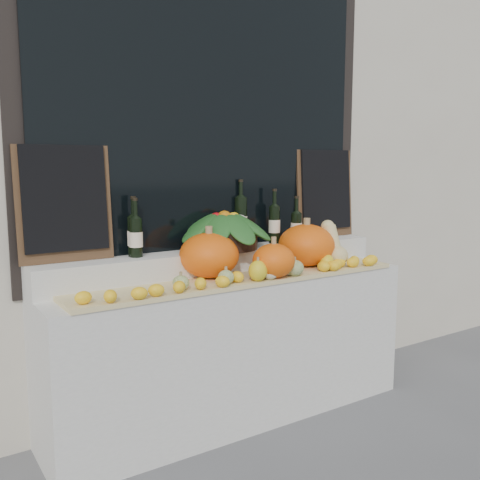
% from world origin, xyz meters
% --- Properties ---
extents(storefront_facade, '(7.00, 0.94, 4.50)m').
position_xyz_m(storefront_facade, '(0.00, 2.25, 2.25)').
color(storefront_facade, beige).
rests_on(storefront_facade, ground).
extents(display_sill, '(2.30, 0.55, 0.88)m').
position_xyz_m(display_sill, '(0.00, 1.52, 0.44)').
color(display_sill, silver).
rests_on(display_sill, ground).
extents(rear_tier, '(2.30, 0.25, 0.16)m').
position_xyz_m(rear_tier, '(0.00, 1.68, 0.96)').
color(rear_tier, silver).
rests_on(rear_tier, display_sill).
extents(straw_bedding, '(2.10, 0.32, 0.02)m').
position_xyz_m(straw_bedding, '(0.00, 1.40, 0.89)').
color(straw_bedding, tan).
rests_on(straw_bedding, display_sill).
extents(pumpkin_left, '(0.40, 0.40, 0.26)m').
position_xyz_m(pumpkin_left, '(-0.17, 1.52, 1.04)').
color(pumpkin_left, '#FF630D').
rests_on(pumpkin_left, straw_bedding).
extents(pumpkin_right, '(0.45, 0.45, 0.27)m').
position_xyz_m(pumpkin_right, '(0.54, 1.49, 1.04)').
color(pumpkin_right, '#FF630D').
rests_on(pumpkin_right, straw_bedding).
extents(pumpkin_center, '(0.32, 0.32, 0.20)m').
position_xyz_m(pumpkin_center, '(0.14, 1.31, 1.00)').
color(pumpkin_center, '#FF630D').
rests_on(pumpkin_center, straw_bedding).
extents(butternut_squash, '(0.15, 0.21, 0.29)m').
position_xyz_m(butternut_squash, '(0.70, 1.40, 1.03)').
color(butternut_squash, '#DFC783').
rests_on(butternut_squash, straw_bedding).
extents(decorative_gourds, '(1.11, 0.15, 0.14)m').
position_xyz_m(decorative_gourds, '(0.11, 1.30, 0.95)').
color(decorative_gourds, '#407021').
rests_on(decorative_gourds, straw_bedding).
extents(lemon_heap, '(2.20, 0.16, 0.06)m').
position_xyz_m(lemon_heap, '(0.00, 1.29, 0.94)').
color(lemon_heap, yellow).
rests_on(lemon_heap, straw_bedding).
extents(produce_bowl, '(0.62, 0.62, 0.25)m').
position_xyz_m(produce_bowl, '(0.02, 1.66, 1.16)').
color(produce_bowl, black).
rests_on(produce_bowl, rear_tier).
extents(wine_bottle_far_left, '(0.08, 0.08, 0.33)m').
position_xyz_m(wine_bottle_far_left, '(-0.55, 1.67, 1.16)').
color(wine_bottle_far_left, black).
rests_on(wine_bottle_far_left, rear_tier).
extents(wine_bottle_near_left, '(0.08, 0.08, 0.34)m').
position_xyz_m(wine_bottle_near_left, '(-0.55, 1.70, 1.16)').
color(wine_bottle_near_left, black).
rests_on(wine_bottle_near_left, rear_tier).
extents(wine_bottle_tall, '(0.08, 0.08, 0.42)m').
position_xyz_m(wine_bottle_tall, '(0.20, 1.74, 1.20)').
color(wine_bottle_tall, black).
rests_on(wine_bottle_tall, rear_tier).
extents(wine_bottle_near_right, '(0.08, 0.08, 0.36)m').
position_xyz_m(wine_bottle_near_right, '(0.42, 1.68, 1.17)').
color(wine_bottle_near_right, black).
rests_on(wine_bottle_near_right, rear_tier).
extents(wine_bottle_far_right, '(0.08, 0.08, 0.31)m').
position_xyz_m(wine_bottle_far_right, '(0.57, 1.64, 1.14)').
color(wine_bottle_far_right, black).
rests_on(wine_bottle_far_right, rear_tier).
extents(chalkboard_left, '(0.50, 0.08, 0.62)m').
position_xyz_m(chalkboard_left, '(-0.92, 1.74, 1.36)').
color(chalkboard_left, '#4C331E').
rests_on(chalkboard_left, rear_tier).
extents(chalkboard_right, '(0.50, 0.08, 0.62)m').
position_xyz_m(chalkboard_right, '(0.92, 1.74, 1.36)').
color(chalkboard_right, '#4C331E').
rests_on(chalkboard_right, rear_tier).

